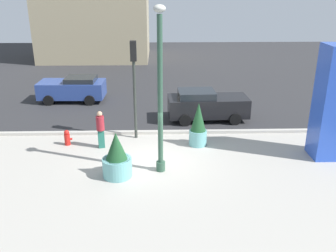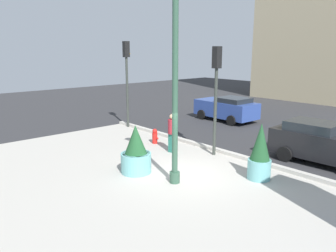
{
  "view_description": "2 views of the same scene",
  "coord_description": "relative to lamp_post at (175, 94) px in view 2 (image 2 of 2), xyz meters",
  "views": [
    {
      "loc": [
        0.21,
        -14.12,
        7.09
      ],
      "look_at": [
        0.58,
        -0.56,
        1.84
      ],
      "focal_mm": 39.52,
      "sensor_mm": 36.0,
      "label": 1
    },
    {
      "loc": [
        8.32,
        -8.22,
        4.55
      ],
      "look_at": [
        0.3,
        -1.13,
        2.1
      ],
      "focal_mm": 35.62,
      "sensor_mm": 36.0,
      "label": 2
    }
  ],
  "objects": [
    {
      "name": "ground_plane",
      "position": [
        -0.28,
        4.8,
        -3.13
      ],
      "size": [
        60.0,
        60.0,
        0.0
      ],
      "primitive_type": "plane",
      "color": "#2D2D30"
    },
    {
      "name": "traffic_light_corner",
      "position": [
        -1.18,
        3.45,
        0.04
      ],
      "size": [
        0.28,
        0.42,
        4.69
      ],
      "color": "#333833",
      "rests_on": "ground_plane"
    },
    {
      "name": "pedestrian_on_sidewalk",
      "position": [
        -2.7,
        2.31,
        -2.14
      ],
      "size": [
        0.44,
        0.44,
        1.77
      ],
      "color": "#236656",
      "rests_on": "ground_plane"
    },
    {
      "name": "potted_plant_curbside",
      "position": [
        -1.7,
        -0.42,
        -2.35
      ],
      "size": [
        1.14,
        1.14,
        1.85
      ],
      "color": "#6BB2B2",
      "rests_on": "ground_plane"
    },
    {
      "name": "car_far_lane",
      "position": [
        2.57,
        5.95,
        -2.28
      ],
      "size": [
        4.4,
        2.15,
        1.67
      ],
      "color": "black",
      "rests_on": "ground_plane"
    },
    {
      "name": "traffic_light_far_side",
      "position": [
        -8.25,
        3.77,
        0.23
      ],
      "size": [
        0.28,
        0.42,
        5.03
      ],
      "color": "#333833",
      "rests_on": "ground_plane"
    },
    {
      "name": "plaza_pavement",
      "position": [
        -0.28,
        -1.2,
        -3.13
      ],
      "size": [
        18.0,
        10.0,
        0.02
      ],
      "primitive_type": "cube",
      "color": "#ADA89E",
      "rests_on": "ground_plane"
    },
    {
      "name": "curb_strip",
      "position": [
        -0.28,
        3.92,
        -3.05
      ],
      "size": [
        18.0,
        0.24,
        0.16
      ],
      "primitive_type": "cube",
      "color": "#B7B2A8",
      "rests_on": "ground_plane"
    },
    {
      "name": "fire_hydrant",
      "position": [
        -4.34,
        2.66,
        -2.76
      ],
      "size": [
        0.36,
        0.26,
        0.75
      ],
      "color": "red",
      "rests_on": "ground_plane"
    },
    {
      "name": "potted_plant_by_pillar",
      "position": [
        1.75,
        2.5,
        -2.18
      ],
      "size": [
        0.82,
        0.82,
        2.07
      ],
      "color": "#6BB2B2",
      "rests_on": "ground_plane"
    },
    {
      "name": "lamp_post",
      "position": [
        0.0,
        0.0,
        0.0
      ],
      "size": [
        0.44,
        0.44,
        6.42
      ],
      "color": "#335642",
      "rests_on": "ground_plane"
    },
    {
      "name": "car_intersection",
      "position": [
        -5.51,
        9.68,
        -2.3
      ],
      "size": [
        4.15,
        2.18,
        1.58
      ],
      "color": "#2D4793",
      "rests_on": "ground_plane"
    }
  ]
}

